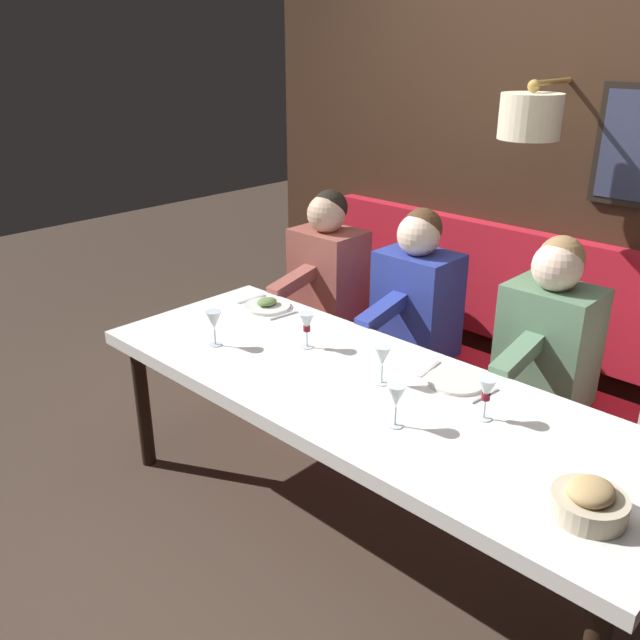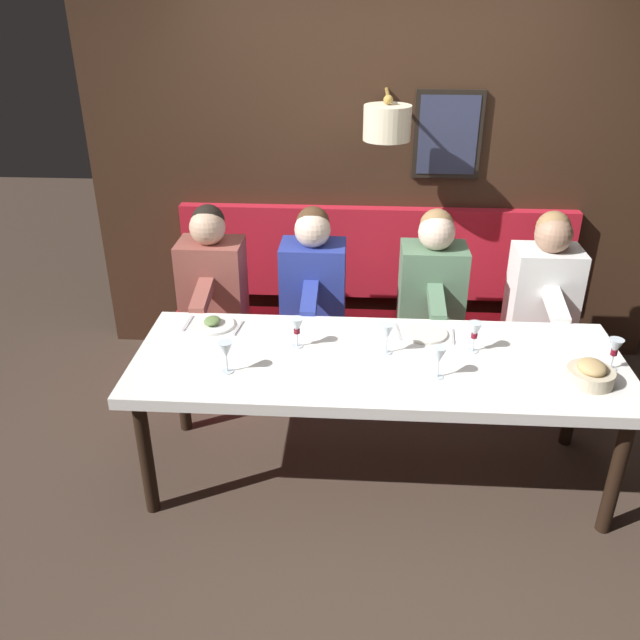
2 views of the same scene
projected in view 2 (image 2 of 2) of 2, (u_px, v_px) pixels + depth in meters
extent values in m
plane|color=#423328|center=(373.00, 473.00, 3.65)|extent=(12.00, 12.00, 0.00)
cube|color=white|center=(378.00, 363.00, 3.33)|extent=(0.90, 2.47, 0.06)
cylinder|color=black|center=(616.00, 475.00, 3.13)|extent=(0.07, 0.07, 0.68)
cylinder|color=black|center=(146.00, 456.00, 3.25)|extent=(0.07, 0.07, 0.68)
cylinder|color=black|center=(574.00, 394.00, 3.75)|extent=(0.07, 0.07, 0.68)
cylinder|color=black|center=(181.00, 380.00, 3.88)|extent=(0.07, 0.07, 0.68)
cube|color=red|center=(373.00, 357.00, 4.34)|extent=(0.52, 2.67, 0.45)
cube|color=#382316|center=(379.00, 151.00, 4.31)|extent=(0.10, 3.87, 2.90)
cube|color=red|center=(375.00, 253.00, 4.54)|extent=(0.10, 2.67, 0.64)
cube|color=black|center=(448.00, 135.00, 4.18)|extent=(0.04, 0.43, 0.55)
cube|color=#2D334C|center=(448.00, 135.00, 4.16)|extent=(0.01, 0.37, 0.49)
cylinder|color=#A37F38|center=(387.00, 93.00, 3.93)|extent=(0.35, 0.02, 0.02)
cylinder|color=beige|center=(387.00, 123.00, 3.84)|extent=(0.28, 0.28, 0.20)
sphere|color=#A37F38|center=(388.00, 100.00, 3.78)|extent=(0.06, 0.06, 0.06)
cube|color=white|center=(543.00, 292.00, 4.06)|extent=(0.30, 0.40, 0.56)
sphere|color=#A37A60|center=(554.00, 235.00, 3.87)|extent=(0.22, 0.22, 0.22)
sphere|color=#937047|center=(553.00, 228.00, 3.88)|extent=(0.20, 0.20, 0.20)
cube|color=white|center=(556.00, 306.00, 3.78)|extent=(0.33, 0.09, 0.14)
cube|color=#567A5B|center=(431.00, 289.00, 4.09)|extent=(0.30, 0.40, 0.56)
sphere|color=beige|center=(437.00, 232.00, 3.90)|extent=(0.22, 0.22, 0.22)
sphere|color=#937047|center=(437.00, 226.00, 3.92)|extent=(0.20, 0.20, 0.20)
cube|color=#567A5B|center=(436.00, 303.00, 3.82)|extent=(0.33, 0.09, 0.14)
cube|color=#283893|center=(313.00, 286.00, 4.14)|extent=(0.30, 0.40, 0.56)
sphere|color=beige|center=(313.00, 230.00, 3.95)|extent=(0.22, 0.22, 0.22)
sphere|color=#4C331E|center=(313.00, 223.00, 3.96)|extent=(0.20, 0.20, 0.20)
cube|color=#283893|center=(310.00, 300.00, 3.86)|extent=(0.33, 0.09, 0.14)
cube|color=#934C42|center=(213.00, 283.00, 4.17)|extent=(0.30, 0.40, 0.56)
sphere|color=#D1A889|center=(207.00, 227.00, 3.98)|extent=(0.22, 0.22, 0.22)
sphere|color=black|center=(208.00, 221.00, 3.99)|extent=(0.20, 0.20, 0.20)
cube|color=#934C42|center=(202.00, 297.00, 3.90)|extent=(0.33, 0.09, 0.14)
cylinder|color=silver|center=(425.00, 333.00, 3.54)|extent=(0.24, 0.24, 0.01)
cube|color=silver|center=(452.00, 336.00, 3.51)|extent=(0.17, 0.03, 0.01)
cube|color=silver|center=(398.00, 331.00, 3.57)|extent=(0.18, 0.04, 0.01)
cylinder|color=white|center=(213.00, 325.00, 3.62)|extent=(0.24, 0.24, 0.01)
ellipsoid|color=#668447|center=(212.00, 321.00, 3.61)|extent=(0.11, 0.09, 0.04)
cube|color=silver|center=(238.00, 328.00, 3.60)|extent=(0.17, 0.03, 0.01)
cube|color=silver|center=(188.00, 323.00, 3.65)|extent=(0.18, 0.03, 0.01)
cylinder|color=silver|center=(297.00, 346.00, 3.42)|extent=(0.06, 0.06, 0.00)
cylinder|color=silver|center=(297.00, 339.00, 3.41)|extent=(0.01, 0.01, 0.07)
cone|color=silver|center=(297.00, 326.00, 3.37)|extent=(0.07, 0.07, 0.08)
cylinder|color=maroon|center=(297.00, 331.00, 3.38)|extent=(0.03, 0.03, 0.02)
cylinder|color=silver|center=(472.00, 351.00, 3.38)|extent=(0.06, 0.06, 0.00)
cylinder|color=silver|center=(473.00, 344.00, 3.36)|extent=(0.01, 0.01, 0.07)
cone|color=silver|center=(475.00, 330.00, 3.32)|extent=(0.07, 0.07, 0.08)
cylinder|color=maroon|center=(474.00, 336.00, 3.34)|extent=(0.03, 0.03, 0.02)
cylinder|color=silver|center=(610.00, 368.00, 3.22)|extent=(0.06, 0.06, 0.00)
cylinder|color=silver|center=(612.00, 362.00, 3.21)|extent=(0.01, 0.01, 0.07)
cone|color=silver|center=(615.00, 347.00, 3.17)|extent=(0.07, 0.07, 0.08)
cylinder|color=maroon|center=(614.00, 352.00, 3.18)|extent=(0.03, 0.03, 0.03)
cylinder|color=silver|center=(227.00, 371.00, 3.20)|extent=(0.06, 0.06, 0.00)
cylinder|color=silver|center=(227.00, 364.00, 3.18)|extent=(0.01, 0.01, 0.07)
cone|color=silver|center=(226.00, 350.00, 3.14)|extent=(0.07, 0.07, 0.08)
cylinder|color=silver|center=(386.00, 352.00, 3.36)|extent=(0.06, 0.06, 0.00)
cylinder|color=silver|center=(386.00, 346.00, 3.35)|extent=(0.01, 0.01, 0.07)
cone|color=silver|center=(387.00, 332.00, 3.31)|extent=(0.07, 0.07, 0.08)
cylinder|color=silver|center=(437.00, 377.00, 3.16)|extent=(0.06, 0.06, 0.00)
cylinder|color=silver|center=(438.00, 370.00, 3.14)|extent=(0.01, 0.01, 0.07)
cone|color=silver|center=(439.00, 355.00, 3.10)|extent=(0.07, 0.07, 0.08)
cylinder|color=beige|center=(590.00, 376.00, 3.10)|extent=(0.22, 0.22, 0.07)
ellipsoid|color=tan|center=(592.00, 367.00, 3.07)|extent=(0.15, 0.13, 0.06)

